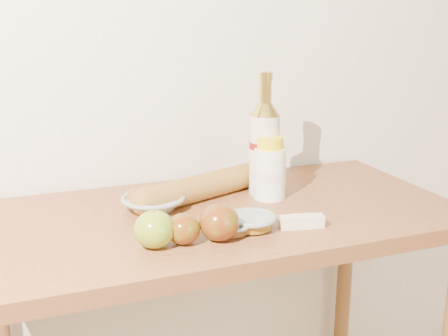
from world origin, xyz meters
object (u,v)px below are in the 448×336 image
(bourbon_bottle, at_px, (264,146))
(egg_bowl, at_px, (153,201))
(cream_bottle, at_px, (270,170))
(table, at_px, (220,256))
(baguette, at_px, (199,188))

(bourbon_bottle, relative_size, egg_bowl, 1.84)
(cream_bottle, bearing_deg, bourbon_bottle, 73.17)
(cream_bottle, bearing_deg, egg_bowl, 161.31)
(bourbon_bottle, bearing_deg, table, -172.64)
(cream_bottle, relative_size, baguette, 0.41)
(egg_bowl, bearing_deg, cream_bottle, -4.14)
(bourbon_bottle, distance_m, baguette, 0.21)
(cream_bottle, distance_m, baguette, 0.19)
(bourbon_bottle, distance_m, cream_bottle, 0.07)
(table, relative_size, bourbon_bottle, 3.63)
(cream_bottle, height_order, egg_bowl, cream_bottle)
(bourbon_bottle, xyz_separation_m, baguette, (-0.18, 0.01, -0.10))
(egg_bowl, bearing_deg, table, -25.32)
(egg_bowl, height_order, baguette, baguette)
(egg_bowl, relative_size, baguette, 0.44)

